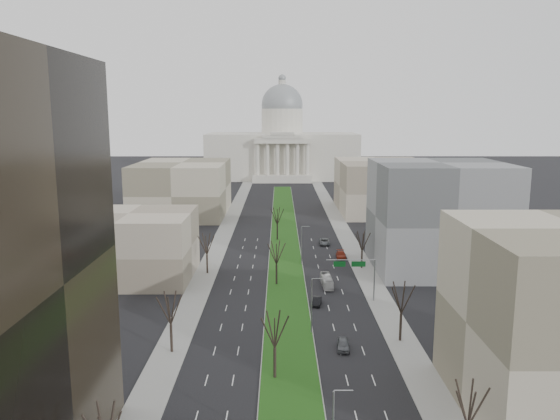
{
  "coord_description": "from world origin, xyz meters",
  "views": [
    {
      "loc": [
        -1.37,
        -27.15,
        34.6
      ],
      "look_at": [
        -1.26,
        107.54,
        10.68
      ],
      "focal_mm": 35.0,
      "sensor_mm": 36.0,
      "label": 1
    }
  ],
  "objects_px": {
    "car_grey_near": "(343,345)",
    "car_black": "(317,301)",
    "car_red": "(341,255)",
    "car_grey_far": "(325,242)",
    "box_van": "(327,281)"
  },
  "relations": [
    {
      "from": "car_grey_near",
      "to": "car_red",
      "type": "bearing_deg",
      "value": 88.74
    },
    {
      "from": "car_red",
      "to": "car_grey_far",
      "type": "xyz_separation_m",
      "value": [
        -2.84,
        13.89,
        -0.02
      ]
    },
    {
      "from": "car_grey_far",
      "to": "box_van",
      "type": "distance_m",
      "value": 35.69
    },
    {
      "from": "car_black",
      "to": "car_red",
      "type": "distance_m",
      "value": 33.56
    },
    {
      "from": "car_grey_near",
      "to": "car_red",
      "type": "xyz_separation_m",
      "value": [
        5.41,
        51.79,
        0.05
      ]
    },
    {
      "from": "car_black",
      "to": "car_grey_near",
      "type": "bearing_deg",
      "value": -73.44
    },
    {
      "from": "box_van",
      "to": "car_grey_far",
      "type": "bearing_deg",
      "value": 84.31
    },
    {
      "from": "car_grey_near",
      "to": "car_black",
      "type": "distance_m",
      "value": 19.39
    },
    {
      "from": "car_grey_near",
      "to": "car_grey_far",
      "type": "bearing_deg",
      "value": 92.46
    },
    {
      "from": "car_black",
      "to": "car_grey_far",
      "type": "height_order",
      "value": "car_grey_far"
    },
    {
      "from": "car_black",
      "to": "box_van",
      "type": "height_order",
      "value": "box_van"
    },
    {
      "from": "car_black",
      "to": "car_red",
      "type": "bearing_deg",
      "value": 85.0
    },
    {
      "from": "car_grey_near",
      "to": "box_van",
      "type": "bearing_deg",
      "value": 94.47
    },
    {
      "from": "car_grey_far",
      "to": "box_van",
      "type": "xyz_separation_m",
      "value": [
        -2.45,
        -35.61,
        0.32
      ]
    },
    {
      "from": "car_grey_near",
      "to": "car_grey_far",
      "type": "distance_m",
      "value": 65.73
    }
  ]
}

